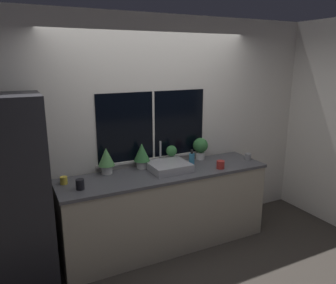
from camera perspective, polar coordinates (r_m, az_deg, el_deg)
The scene contains 15 objects.
ground_plane at distance 3.96m, azimuth 1.72°, elevation -19.38°, with size 14.00×14.00×0.00m, color #38332D.
wall_back at distance 4.01m, azimuth -2.78°, elevation 2.09°, with size 8.00×0.09×2.70m.
wall_right at distance 5.90m, azimuth 14.60°, elevation 5.59°, with size 0.06×7.00×2.70m.
counter at distance 3.97m, azimuth -0.38°, elevation -11.53°, with size 2.46×0.64×0.93m.
refrigerator at distance 3.44m, azimuth -25.90°, elevation -8.51°, with size 0.71×0.62×1.90m.
sink at distance 3.83m, azimuth 0.15°, elevation -4.25°, with size 0.45×0.46×0.30m.
potted_plant_far_left at distance 3.74m, azimuth -10.70°, elevation -2.92°, with size 0.19×0.19×0.30m.
potted_plant_center_left at distance 3.87m, azimuth -4.59°, elevation -2.12°, with size 0.19×0.19×0.30m.
potted_plant_center_right at distance 4.04m, azimuth 0.61°, elevation -1.99°, with size 0.13×0.13×0.23m.
potted_plant_far_right at distance 4.23m, azimuth 5.67°, elevation -0.84°, with size 0.19×0.19×0.28m.
soap_bottle at distance 3.93m, azimuth 4.16°, elevation -3.13°, with size 0.07×0.07×0.22m.
mug_grey at distance 4.34m, azimuth 13.76°, elevation -2.50°, with size 0.08×0.08×0.08m.
mug_yellow at distance 3.58m, azimuth -17.70°, elevation -6.39°, with size 0.07×0.07×0.08m.
mug_red at distance 3.93m, azimuth 9.13°, elevation -3.92°, with size 0.09×0.09×0.10m.
mug_black at distance 3.39m, azimuth -15.07°, elevation -7.14°, with size 0.08×0.08×0.10m.
Camera 1 is at (-1.56, -2.90, 2.20)m, focal length 35.00 mm.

